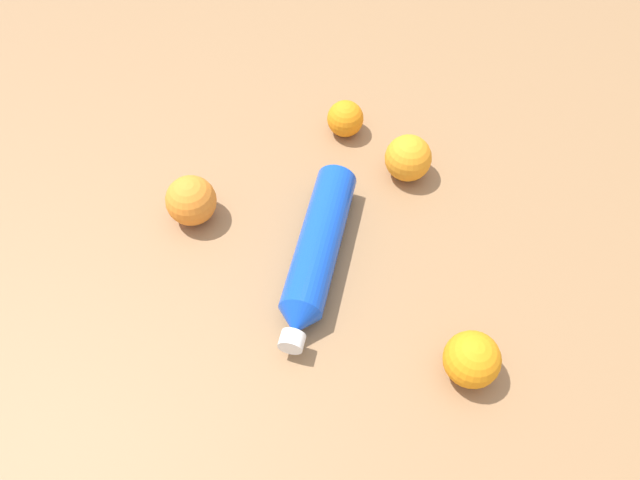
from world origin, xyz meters
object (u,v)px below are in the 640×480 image
(orange_1, at_px, (191,201))
(orange_2, at_px, (408,158))
(water_bottle, at_px, (317,251))
(orange_3, at_px, (471,361))
(orange_0, at_px, (345,119))

(orange_1, height_order, orange_2, orange_1)
(water_bottle, height_order, orange_2, orange_2)
(orange_2, xyz_separation_m, orange_3, (-0.28, 0.25, -0.00))
(orange_0, bearing_deg, orange_3, 148.98)
(orange_0, xyz_separation_m, orange_1, (0.07, 0.31, 0.01))
(orange_0, bearing_deg, orange_1, 77.63)
(orange_0, xyz_separation_m, orange_2, (-0.15, 0.01, 0.01))
(orange_1, relative_size, orange_3, 1.03)
(water_bottle, height_order, orange_0, same)
(orange_0, distance_m, orange_2, 0.15)
(water_bottle, distance_m, orange_2, 0.24)
(orange_1, distance_m, orange_2, 0.37)
(orange_0, height_order, orange_1, orange_1)
(water_bottle, bearing_deg, orange_0, -177.09)
(orange_0, bearing_deg, orange_2, 175.98)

